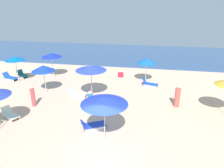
# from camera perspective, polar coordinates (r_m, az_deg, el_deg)

# --- Properties ---
(ground_plane) EXTENTS (60.00, 60.00, 0.00)m
(ground_plane) POSITION_cam_1_polar(r_m,az_deg,el_deg) (10.42, -3.19, -21.35)
(ground_plane) COLOR beige
(ocean) EXTENTS (60.00, 14.12, 0.12)m
(ocean) POSITION_cam_1_polar(r_m,az_deg,el_deg) (31.22, 6.56, 8.31)
(ocean) COLOR #32517F
(ocean) RESTS_ON ground_plane
(umbrella_0) EXTENTS (1.87, 1.87, 2.39)m
(umbrella_0) POSITION_cam_1_polar(r_m,az_deg,el_deg) (19.49, 9.69, 6.46)
(umbrella_0) COLOR silver
(umbrella_0) RESTS_ON ground_plane
(lounge_chair_0_0) EXTENTS (1.51, 0.87, 0.73)m
(lounge_chair_0_0) POSITION_cam_1_polar(r_m,az_deg,el_deg) (19.13, 10.43, 0.11)
(lounge_chair_0_0) COLOR silver
(lounge_chair_0_0) RESTS_ON ground_plane
(umbrella_1) EXTENTS (1.83, 1.83, 2.53)m
(umbrella_1) POSITION_cam_1_polar(r_m,az_deg,el_deg) (21.22, -25.53, 6.45)
(umbrella_1) COLOR silver
(umbrella_1) RESTS_ON ground_plane
(lounge_chair_1_0) EXTENTS (1.42, 1.16, 0.73)m
(lounge_chair_1_0) POSITION_cam_1_polar(r_m,az_deg,el_deg) (22.99, -23.81, 2.36)
(lounge_chair_1_0) COLOR silver
(lounge_chair_1_0) RESTS_ON ground_plane
(lounge_chair_1_1) EXTENTS (1.60, 0.95, 0.74)m
(lounge_chair_1_1) POSITION_cam_1_polar(r_m,az_deg,el_deg) (22.66, -26.60, 1.64)
(lounge_chair_1_1) COLOR silver
(lounge_chair_1_1) RESTS_ON ground_plane
(umbrella_2) EXTENTS (2.50, 2.50, 2.65)m
(umbrella_2) POSITION_cam_1_polar(r_m,az_deg,el_deg) (10.57, -2.17, -4.60)
(umbrella_2) COLOR silver
(umbrella_2) RESTS_ON ground_plane
(lounge_chair_2_0) EXTENTS (1.58, 1.21, 0.66)m
(lounge_chair_2_0) POSITION_cam_1_polar(r_m,az_deg,el_deg) (12.57, -5.42, -11.46)
(lounge_chair_2_0) COLOR silver
(lounge_chair_2_0) RESTS_ON ground_plane
(umbrella_3) EXTENTS (2.05, 2.05, 2.55)m
(umbrella_3) POSITION_cam_1_polar(r_m,az_deg,el_deg) (21.40, -16.58, 7.76)
(umbrella_3) COLOR silver
(umbrella_3) RESTS_ON ground_plane
(umbrella_4) EXTENTS (2.43, 2.43, 2.64)m
(umbrella_4) POSITION_cam_1_polar(r_m,az_deg,el_deg) (15.93, -5.91, 4.46)
(umbrella_4) COLOR silver
(umbrella_4) RESTS_ON ground_plane
(lounge_chair_4_0) EXTENTS (1.51, 0.67, 0.62)m
(lounge_chair_4_0) POSITION_cam_1_polar(r_m,az_deg,el_deg) (16.94, -9.78, -2.71)
(lounge_chair_4_0) COLOR silver
(lounge_chair_4_0) RESTS_ON ground_plane
(lounge_chair_5_0) EXTENTS (1.52, 1.20, 0.67)m
(lounge_chair_5_0) POSITION_cam_1_polar(r_m,az_deg,el_deg) (15.26, -26.58, -7.64)
(lounge_chair_5_0) COLOR silver
(lounge_chair_5_0) RESTS_ON ground_plane
(umbrella_7) EXTENTS (1.93, 1.93, 2.40)m
(umbrella_7) POSITION_cam_1_polar(r_m,az_deg,el_deg) (17.77, -18.71, 4.21)
(umbrella_7) COLOR silver
(umbrella_7) RESTS_ON ground_plane
(beachgoer_2) EXTENTS (0.47, 0.47, 1.68)m
(beachgoer_2) POSITION_cam_1_polar(r_m,az_deg,el_deg) (14.03, -6.05, -5.29)
(beachgoer_2) COLOR #217AC5
(beachgoer_2) RESTS_ON ground_plane
(beachgoer_3) EXTENTS (0.41, 0.41, 1.67)m
(beachgoer_3) POSITION_cam_1_polar(r_m,az_deg,el_deg) (15.62, 17.80, -3.47)
(beachgoer_3) COLOR #E5574C
(beachgoer_3) RESTS_ON ground_plane
(beachgoer_4) EXTENTS (0.42, 0.42, 1.60)m
(beachgoer_4) POSITION_cam_1_polar(r_m,az_deg,el_deg) (16.04, -21.24, -3.31)
(beachgoer_4) COLOR #D14B4C
(beachgoer_4) RESTS_ON ground_plane
(cooler_box_1) EXTENTS (0.62, 0.46, 0.43)m
(cooler_box_1) POSITION_cam_1_polar(r_m,az_deg,el_deg) (21.28, 2.44, 2.61)
(cooler_box_1) COLOR red
(cooler_box_1) RESTS_ON ground_plane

